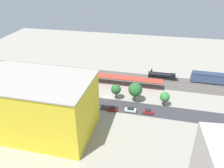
# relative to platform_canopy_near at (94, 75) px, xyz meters

# --- Properties ---
(ground_plane) EXTENTS (202.60, 202.60, 0.00)m
(ground_plane) POSITION_rel_platform_canopy_near_xyz_m (-9.46, 12.84, -4.31)
(ground_plane) COLOR #9E998C
(ground_plane) RESTS_ON ground
(rail_bed) EXTENTS (126.96, 17.66, 0.01)m
(rail_bed) POSITION_rel_platform_canopy_near_xyz_m (-9.46, -7.60, -4.31)
(rail_bed) COLOR #5B544C
(rail_bed) RESTS_ON ground
(street_asphalt) EXTENTS (126.82, 12.40, 0.01)m
(street_asphalt) POSITION_rel_platform_canopy_near_xyz_m (-9.46, 18.26, -4.31)
(street_asphalt) COLOR #38383D
(street_asphalt) RESTS_ON ground
(track_rails) EXTENTS (126.58, 11.22, 0.12)m
(track_rails) POSITION_rel_platform_canopy_near_xyz_m (-9.46, -7.60, -4.13)
(track_rails) COLOR #9E9EA8
(track_rails) RESTS_ON ground
(platform_canopy_near) EXTENTS (66.79, 6.17, 4.52)m
(platform_canopy_near) POSITION_rel_platform_canopy_near_xyz_m (0.00, 0.00, 0.00)
(platform_canopy_near) COLOR #C63D2D
(platform_canopy_near) RESTS_ON ground
(locomotive) EXTENTS (14.94, 3.02, 4.95)m
(locomotive) POSITION_rel_platform_canopy_near_xyz_m (-33.53, -10.73, -2.57)
(locomotive) COLOR black
(locomotive) RESTS_ON ground
(passenger_coach) EXTENTS (19.51, 3.66, 6.13)m
(passenger_coach) POSITION_rel_platform_canopy_near_xyz_m (-56.86, -10.73, -1.10)
(passenger_coach) COLOR black
(passenger_coach) RESTS_ON ground
(parked_car_0) EXTENTS (4.11, 1.79, 1.80)m
(parked_car_0) POSITION_rel_platform_canopy_near_xyz_m (-28.08, 21.25, -3.51)
(parked_car_0) COLOR black
(parked_car_0) RESTS_ON ground
(parked_car_1) EXTENTS (4.55, 1.85, 1.65)m
(parked_car_1) POSITION_rel_platform_canopy_near_xyz_m (-21.12, 21.25, -3.57)
(parked_car_1) COLOR black
(parked_car_1) RESTS_ON ground
(parked_car_2) EXTENTS (4.23, 1.80, 1.80)m
(parked_car_2) POSITION_rel_platform_canopy_near_xyz_m (-13.60, 22.15, -3.51)
(parked_car_2) COLOR black
(parked_car_2) RESTS_ON ground
(parked_car_3) EXTENTS (4.85, 2.09, 1.79)m
(parked_car_3) POSITION_rel_platform_canopy_near_xyz_m (-6.50, 22.21, -3.51)
(parked_car_3) COLOR black
(parked_car_3) RESTS_ON ground
(construction_building) EXTENTS (38.70, 23.25, 19.92)m
(construction_building) POSITION_rel_platform_canopy_near_xyz_m (9.30, 38.48, 5.65)
(construction_building) COLOR yellow
(construction_building) RESTS_ON ground
(construction_roof_slab) EXTENTS (39.32, 23.86, 0.40)m
(construction_roof_slab) POSITION_rel_platform_canopy_near_xyz_m (9.30, 38.48, 15.81)
(construction_roof_slab) COLOR #ADA89E
(construction_roof_slab) RESTS_ON construction_building
(box_truck_0) EXTENTS (8.48, 2.63, 3.69)m
(box_truck_0) POSITION_rel_platform_canopy_near_xyz_m (-2.67, 21.59, -2.50)
(box_truck_0) COLOR black
(box_truck_0) RESTS_ON ground
(box_truck_1) EXTENTS (8.61, 3.32, 3.29)m
(box_truck_1) POSITION_rel_platform_canopy_near_xyz_m (4.11, 21.85, -2.68)
(box_truck_1) COLOR black
(box_truck_1) RESTS_ON ground
(street_tree_0) EXTENTS (4.36, 4.36, 6.99)m
(street_tree_0) POSITION_rel_platform_canopy_near_xyz_m (-13.56, 12.99, 0.47)
(street_tree_0) COLOR brown
(street_tree_0) RESTS_ON ground
(street_tree_1) EXTENTS (5.94, 5.94, 8.83)m
(street_tree_1) POSITION_rel_platform_canopy_near_xyz_m (-21.91, 13.32, 1.54)
(street_tree_1) COLOR brown
(street_tree_1) RESTS_ON ground
(street_tree_2) EXTENTS (4.11, 4.11, 6.32)m
(street_tree_2) POSITION_rel_platform_canopy_near_xyz_m (-34.28, 14.18, -0.07)
(street_tree_2) COLOR brown
(street_tree_2) RESTS_ON ground
(street_tree_3) EXTENTS (5.33, 5.33, 7.40)m
(street_tree_3) POSITION_rel_platform_canopy_near_xyz_m (8.98, 13.79, 0.41)
(street_tree_3) COLOR brown
(street_tree_3) RESTS_ON ground
(traffic_light) EXTENTS (0.50, 0.36, 6.93)m
(traffic_light) POSITION_rel_platform_canopy_near_xyz_m (7.18, 13.37, 0.27)
(traffic_light) COLOR #333333
(traffic_light) RESTS_ON ground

